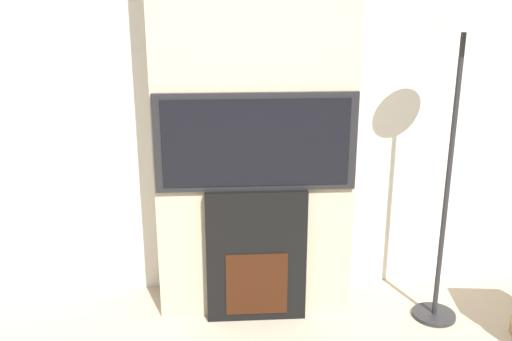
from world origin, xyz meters
TOP-DOWN VIEW (x-y plane):
  - wall_back at (0.00, 2.03)m, footprint 6.00×0.06m
  - chimney_breast at (0.00, 1.80)m, footprint 1.18×0.39m
  - fireplace at (0.00, 1.60)m, footprint 0.60×0.15m
  - television at (0.00, 1.60)m, footprint 1.16×0.07m
  - floor_lamp at (1.11, 1.51)m, footprint 0.29×0.29m

SIDE VIEW (x-z plane):
  - fireplace at x=0.00m, z-range 0.00..0.83m
  - television at x=0.00m, z-range 0.83..1.41m
  - wall_back at x=0.00m, z-range 0.00..2.70m
  - chimney_breast at x=0.00m, z-range 0.00..2.70m
  - floor_lamp at x=1.11m, z-range 0.49..2.33m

